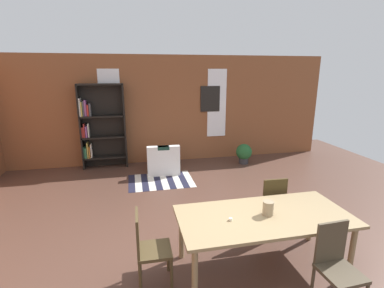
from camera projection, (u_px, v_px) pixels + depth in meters
ground_plane at (209, 260)px, 3.87m from camera, size 11.83×11.83×0.00m
back_wall_brick at (166, 110)px, 7.85m from camera, size 9.40×0.12×2.95m
window_pane_0 at (111, 106)px, 7.45m from camera, size 0.55×0.02×1.92m
window_pane_1 at (217, 103)px, 8.05m from camera, size 0.55×0.02×1.92m
dining_table at (264, 220)px, 3.58m from camera, size 2.20×1.03×0.75m
vase_on_table at (268, 208)px, 3.55m from camera, size 0.14×0.14×0.18m
tealight_candle_0 at (231, 219)px, 3.42m from camera, size 0.04×0.04×0.03m
dining_chair_near_right at (336, 264)px, 3.02m from camera, size 0.42×0.42×0.95m
dining_chair_far_right at (271, 203)px, 4.42m from camera, size 0.41×0.41×0.95m
dining_chair_head_left at (148, 246)px, 3.32m from camera, size 0.41×0.41×0.95m
bookshelf_tall at (99, 126)px, 7.35m from camera, size 1.15×0.30×2.22m
armchair_white at (163, 161)px, 7.21m from camera, size 0.83×0.83×0.75m
potted_plant_by_shelf at (244, 153)px, 7.85m from camera, size 0.44×0.44×0.56m
striped_rug at (161, 181)px, 6.65m from camera, size 1.50×1.08×0.01m
framed_picture at (210, 99)px, 7.97m from camera, size 0.56×0.03×0.72m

